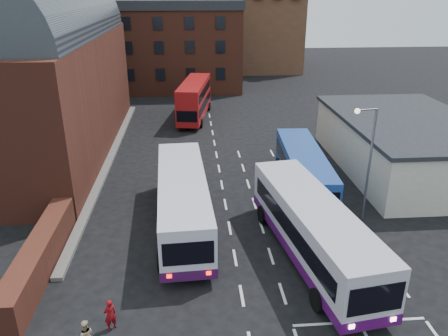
{
  "coord_description": "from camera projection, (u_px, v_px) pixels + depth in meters",
  "views": [
    {
      "loc": [
        -2.21,
        -17.75,
        13.78
      ],
      "look_at": [
        0.0,
        10.0,
        2.2
      ],
      "focal_mm": 35.0,
      "sensor_mm": 36.0,
      "label": 1
    }
  ],
  "objects": [
    {
      "name": "ground",
      "position": [
        240.0,
        285.0,
        21.79
      ],
      "size": [
        180.0,
        180.0,
        0.0
      ],
      "primitive_type": "plane",
      "color": "black"
    },
    {
      "name": "railway_station",
      "position": [
        32.0,
        65.0,
        37.05
      ],
      "size": [
        12.0,
        28.0,
        16.0
      ],
      "color": "#602B1E",
      "rests_on": "ground"
    },
    {
      "name": "forecourt_wall",
      "position": [
        40.0,
        256.0,
        22.53
      ],
      "size": [
        1.2,
        10.0,
        1.8
      ],
      "primitive_type": "cube",
      "color": "#602B1E",
      "rests_on": "ground"
    },
    {
      "name": "cream_building",
      "position": [
        406.0,
        144.0,
        34.95
      ],
      "size": [
        10.4,
        16.4,
        4.25
      ],
      "color": "beige",
      "rests_on": "ground"
    },
    {
      "name": "brick_terrace",
      "position": [
        161.0,
        50.0,
        61.58
      ],
      "size": [
        22.0,
        10.0,
        11.0
      ],
      "primitive_type": "cube",
      "color": "brown",
      "rests_on": "ground"
    },
    {
      "name": "castle_keep",
      "position": [
        232.0,
        32.0,
        80.67
      ],
      "size": [
        22.0,
        22.0,
        12.0
      ],
      "primitive_type": "cube",
      "color": "brown",
      "rests_on": "ground"
    },
    {
      "name": "bus_white_outbound",
      "position": [
        183.0,
        198.0,
        26.3
      ],
      "size": [
        3.58,
        12.44,
        3.36
      ],
      "rotation": [
        0.0,
        0.0,
        0.05
      ],
      "color": "silver",
      "rests_on": "ground"
    },
    {
      "name": "bus_white_inbound",
      "position": [
        313.0,
        227.0,
        23.19
      ],
      "size": [
        4.59,
        12.61,
        3.36
      ],
      "rotation": [
        0.0,
        0.0,
        3.29
      ],
      "color": "silver",
      "rests_on": "ground"
    },
    {
      "name": "bus_blue",
      "position": [
        304.0,
        168.0,
        31.23
      ],
      "size": [
        3.3,
        11.18,
        3.01
      ],
      "rotation": [
        0.0,
        0.0,
        3.08
      ],
      "color": "#1C4194",
      "rests_on": "ground"
    },
    {
      "name": "bus_red_double",
      "position": [
        194.0,
        99.0,
        48.49
      ],
      "size": [
        4.06,
        10.69,
        4.18
      ],
      "rotation": [
        0.0,
        0.0,
        2.98
      ],
      "color": "#A51415",
      "rests_on": "ground"
    },
    {
      "name": "street_lamp",
      "position": [
        367.0,
        154.0,
        26.29
      ],
      "size": [
        1.48,
        0.45,
        7.36
      ],
      "rotation": [
        0.0,
        0.0,
        0.17
      ],
      "color": "slate",
      "rests_on": "ground"
    },
    {
      "name": "pedestrian_red",
      "position": [
        110.0,
        315.0,
        18.73
      ],
      "size": [
        0.66,
        0.6,
        1.52
      ],
      "primitive_type": "imported",
      "rotation": [
        0.0,
        0.0,
        3.71
      ],
      "color": "maroon",
      "rests_on": "ground"
    },
    {
      "name": "pedestrian_beige",
      "position": [
        85.0,
        336.0,
        17.59
      ],
      "size": [
        0.84,
        0.72,
        1.49
      ],
      "primitive_type": "imported",
      "rotation": [
        0.0,
        0.0,
        3.39
      ],
      "color": "tan",
      "rests_on": "ground"
    }
  ]
}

